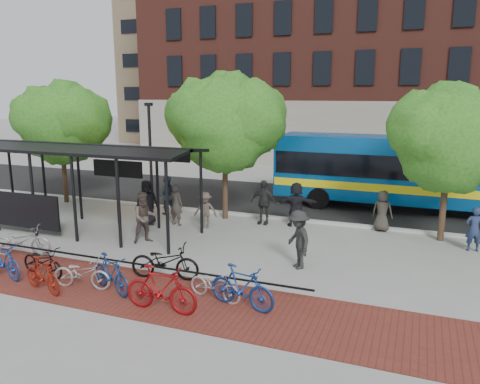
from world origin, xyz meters
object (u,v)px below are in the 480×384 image
(pedestrian_7, at_px, (474,229))
(tree_a, at_px, (62,120))
(pedestrian_1, at_px, (176,205))
(bike_3, at_px, (3,260))
(bike_9, at_px, (161,289))
(bus, at_px, (413,169))
(bike_11, at_px, (242,287))
(pedestrian_5, at_px, (296,204))
(bike_7, at_px, (111,274))
(lamp_post_left, at_px, (150,153))
(tree_c, at_px, (452,135))
(pedestrian_4, at_px, (263,202))
(pedestrian_9, at_px, (298,240))
(bike_6, at_px, (82,273))
(bike_5, at_px, (43,275))
(bus_shelter, at_px, (72,158))
(pedestrian_2, at_px, (167,195))
(pedestrian_8, at_px, (145,217))
(bike_4, at_px, (43,261))
(tree_b, at_px, (227,119))
(bike_8, at_px, (165,261))
(pedestrian_0, at_px, (147,203))
(bike_2, at_px, (21,241))
(pedestrian_3, at_px, (205,210))

(pedestrian_7, bearing_deg, tree_a, -13.06)
(tree_a, distance_m, pedestrian_1, 8.29)
(bike_3, height_order, bike_9, bike_9)
(bus, height_order, bike_11, bus)
(tree_a, height_order, pedestrian_5, tree_a)
(tree_a, distance_m, bike_7, 12.98)
(lamp_post_left, relative_size, pedestrian_7, 3.15)
(tree_c, xyz_separation_m, pedestrian_4, (-7.21, -0.29, -3.09))
(tree_a, xyz_separation_m, pedestrian_9, (13.49, -4.85, -3.28))
(bike_6, bearing_deg, bike_5, 115.43)
(tree_c, distance_m, bike_6, 13.69)
(bus_shelter, height_order, bike_6, bus_shelter)
(bus_shelter, relative_size, pedestrian_2, 5.85)
(pedestrian_4, bearing_deg, pedestrian_8, -125.87)
(bike_5, bearing_deg, pedestrian_1, 14.03)
(bike_6, bearing_deg, bike_4, 69.89)
(tree_b, distance_m, pedestrian_4, 3.93)
(lamp_post_left, bearing_deg, bike_5, -76.62)
(pedestrian_1, bearing_deg, bike_8, 125.65)
(pedestrian_4, bearing_deg, bike_4, -115.54)
(lamp_post_left, bearing_deg, bike_11, -46.89)
(bike_4, distance_m, pedestrian_0, 6.15)
(bus, xyz_separation_m, bike_9, (-5.71, -13.73, -1.40))
(pedestrian_4, bearing_deg, bike_7, -98.42)
(pedestrian_0, bearing_deg, tree_a, 121.12)
(tree_c, bearing_deg, pedestrian_7, -45.05)
(bus, distance_m, bike_3, 17.72)
(bike_2, xyz_separation_m, pedestrian_9, (9.27, 2.33, 0.42))
(bus_shelter, bearing_deg, bike_9, -36.58)
(bike_5, distance_m, pedestrian_4, 9.72)
(bike_11, bearing_deg, bike_9, 127.98)
(tree_a, height_order, bike_9, tree_a)
(bike_4, bearing_deg, pedestrian_5, -27.04)
(bike_3, relative_size, pedestrian_7, 1.13)
(tree_a, distance_m, bike_4, 11.10)
(bike_5, height_order, pedestrian_2, pedestrian_2)
(pedestrian_3, xyz_separation_m, pedestrian_5, (3.45, 1.67, 0.18))
(bike_2, height_order, pedestrian_5, pedestrian_5)
(lamp_post_left, distance_m, bike_3, 9.42)
(bike_2, bearing_deg, bike_6, -131.02)
(bike_4, height_order, bike_7, bike_7)
(lamp_post_left, xyz_separation_m, pedestrian_1, (2.46, -2.07, -1.84))
(bike_6, distance_m, pedestrian_2, 8.64)
(bike_11, relative_size, pedestrian_3, 1.26)
(bike_9, xyz_separation_m, pedestrian_2, (-4.91, 8.85, 0.28))
(tree_a, relative_size, pedestrian_8, 3.17)
(pedestrian_4, height_order, pedestrian_7, pedestrian_4)
(pedestrian_0, bearing_deg, bike_11, -81.15)
(tree_b, bearing_deg, pedestrian_3, -98.11)
(tree_c, bearing_deg, pedestrian_0, -169.36)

